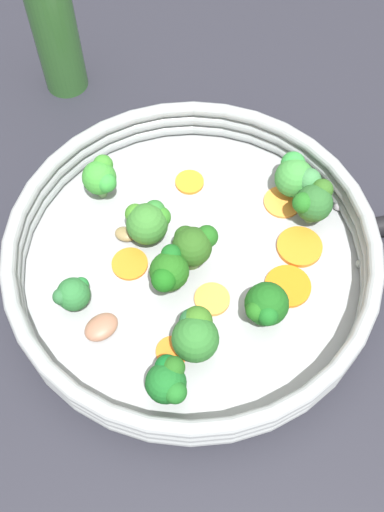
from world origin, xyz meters
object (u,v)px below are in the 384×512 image
object	(u,v)px
carrot_slice_1	(299,247)
broccoli_floret_4	(168,380)
carrot_slice_4	(172,352)
broccoli_floret_1	(266,306)
carrot_slice_5	(130,264)
oil_bottle	(53,23)
broccoli_floret_6	(148,221)
broccoli_floret_8	(314,202)
broccoli_floret_9	(195,332)
carrot_slice_3	(288,286)
broccoli_floret_3	(169,271)
mushroom_piece_0	(171,262)
carrot_slice_0	(282,202)
broccoli_floret_5	(73,294)
broccoli_floret_0	(195,243)
carrot_slice_6	(212,299)
broccoli_floret_7	(295,175)
skillet	(192,266)
mushroom_piece_1	(101,327)
broccoli_floret_2	(101,177)
mushroom_piece_2	(125,234)
carrot_slice_2	(190,182)

from	to	relation	value
carrot_slice_1	broccoli_floret_4	world-z (taller)	broccoli_floret_4
carrot_slice_4	broccoli_floret_1	bearing A→B (deg)	168.92
carrot_slice_5	oil_bottle	bearing A→B (deg)	-104.06
broccoli_floret_6	carrot_slice_4	bearing A→B (deg)	67.93
carrot_slice_4	broccoli_floret_6	size ratio (longest dim) A/B	0.64
broccoli_floret_6	broccoli_floret_8	size ratio (longest dim) A/B	0.95
broccoli_floret_4	broccoli_floret_9	distance (m)	0.05
carrot_slice_3	broccoli_floret_3	distance (m)	0.12
broccoli_floret_8	mushroom_piece_0	bearing A→B (deg)	-11.87
carrot_slice_0	broccoli_floret_5	distance (m)	0.24
broccoli_floret_9	broccoli_floret_0	bearing A→B (deg)	-123.20
carrot_slice_6	broccoli_floret_7	bearing A→B (deg)	-157.27
carrot_slice_4	carrot_slice_5	bearing A→B (deg)	-98.04
skillet	broccoli_floret_7	xyz separation A→B (m)	(-0.14, -0.02, 0.03)
carrot_slice_4	mushroom_piece_1	bearing A→B (deg)	-52.13
broccoli_floret_1	broccoli_floret_3	world-z (taller)	broccoli_floret_3
carrot_slice_1	broccoli_floret_6	bearing A→B (deg)	-39.01
broccoli_floret_2	broccoli_floret_6	distance (m)	0.07
carrot_slice_0	broccoli_floret_2	world-z (taller)	broccoli_floret_2
broccoli_floret_1	broccoli_floret_3	bearing A→B (deg)	-53.14
carrot_slice_6	oil_bottle	xyz separation A→B (m)	(-0.02, -0.34, 0.07)
carrot_slice_4	mushroom_piece_2	distance (m)	0.13
broccoli_floret_0	broccoli_floret_2	world-z (taller)	broccoli_floret_0
carrot_slice_1	broccoli_floret_7	world-z (taller)	broccoli_floret_7
carrot_slice_5	broccoli_floret_8	xyz separation A→B (m)	(-0.18, 0.05, 0.03)
carrot_slice_2	broccoli_floret_1	world-z (taller)	broccoli_floret_1
broccoli_floret_1	broccoli_floret_4	world-z (taller)	same
carrot_slice_4	broccoli_floret_9	world-z (taller)	broccoli_floret_9
carrot_slice_3	broccoli_floret_3	size ratio (longest dim) A/B	0.90
broccoli_floret_2	broccoli_floret_7	xyz separation A→B (m)	(-0.17, 0.11, -0.00)
broccoli_floret_8	mushroom_piece_0	distance (m)	0.15
oil_bottle	carrot_slice_3	bearing A→B (deg)	97.38
broccoli_floret_8	oil_bottle	world-z (taller)	oil_bottle
broccoli_floret_0	broccoli_floret_1	distance (m)	0.09
broccoli_floret_8	broccoli_floret_9	world-z (taller)	broccoli_floret_9
carrot_slice_2	carrot_slice_5	distance (m)	0.12
broccoli_floret_3	mushroom_piece_1	bearing A→B (deg)	2.11
broccoli_floret_7	mushroom_piece_1	size ratio (longest dim) A/B	1.49
broccoli_floret_3	broccoli_floret_8	world-z (taller)	broccoli_floret_3
carrot_slice_4	broccoli_floret_1	world-z (taller)	broccoli_floret_1
skillet	broccoli_floret_5	world-z (taller)	broccoli_floret_5
skillet	carrot_slice_2	size ratio (longest dim) A/B	11.15
broccoli_floret_9	mushroom_piece_1	distance (m)	0.09
mushroom_piece_0	carrot_slice_4	bearing A→B (deg)	58.36
mushroom_piece_0	oil_bottle	bearing A→B (deg)	-96.57
broccoli_floret_9	mushroom_piece_2	size ratio (longest dim) A/B	2.26
carrot_slice_4	broccoli_floret_4	world-z (taller)	broccoli_floret_4
broccoli_floret_0	broccoli_floret_5	distance (m)	0.12
broccoli_floret_4	broccoli_floret_0	bearing A→B (deg)	-133.01
broccoli_floret_1	mushroom_piece_0	bearing A→B (deg)	-65.97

